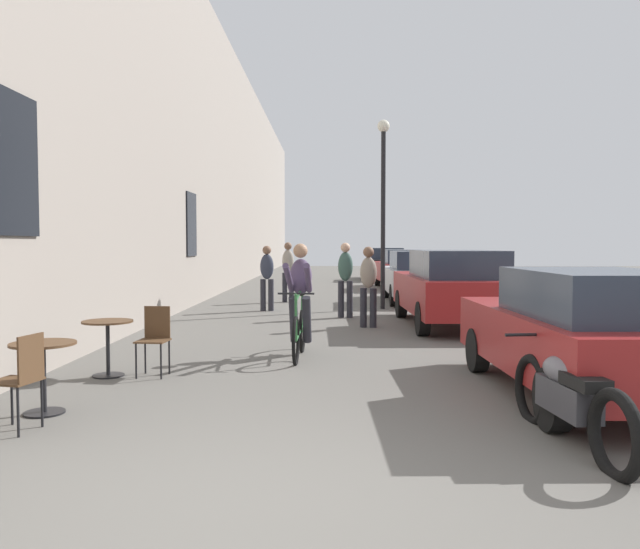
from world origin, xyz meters
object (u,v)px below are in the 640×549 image
object	(u,v)px
parked_car_nearest	(581,332)
parked_car_second	(452,287)
parked_motorcycle	(569,398)
cafe_table_near	(43,362)
pedestrian_near	(368,282)
cafe_table_mid	(108,336)
pedestrian_mid	(345,275)
pedestrian_furthest	(288,268)
cafe_chair_near_toward_street	(21,375)
parked_car_fourth	(402,268)
cyclist_on_bicycle	(300,303)
parked_car_third	(417,276)
pedestrian_far	(267,274)
cafe_chair_mid_toward_street	(155,336)
street_lamp	(383,190)
parked_car_fifth	(386,263)

from	to	relation	value
parked_car_nearest	parked_car_second	distance (m)	6.05
parked_car_nearest	parked_motorcycle	xyz separation A→B (m)	(-0.73, -1.62, -0.34)
cafe_table_near	pedestrian_near	world-z (taller)	pedestrian_near
pedestrian_near	parked_car_nearest	xyz separation A→B (m)	(1.98, -5.85, -0.19)
cafe_table_mid	pedestrian_mid	world-z (taller)	pedestrian_mid
cafe_table_mid	parked_car_nearest	distance (m)	5.73
pedestrian_furthest	parked_car_second	world-z (taller)	pedestrian_furthest
pedestrian_mid	parked_motorcycle	size ratio (longest dim) A/B	0.81
cafe_chair_near_toward_street	parked_car_fourth	size ratio (longest dim) A/B	0.21
cyclist_on_bicycle	parked_car_third	bearing A→B (deg)	71.37
pedestrian_far	parked_motorcycle	bearing A→B (deg)	-71.10
cafe_table_near	pedestrian_far	world-z (taller)	pedestrian_far
cafe_chair_mid_toward_street	parked_car_second	xyz separation A→B (m)	(4.79, 4.90, 0.30)
cafe_chair_near_toward_street	parked_motorcycle	size ratio (longest dim) A/B	0.42
cafe_chair_near_toward_street	parked_motorcycle	xyz separation A→B (m)	(4.83, -0.31, -0.11)
pedestrian_mid	pedestrian_furthest	distance (m)	4.14
cafe_table_mid	pedestrian_mid	bearing A→B (deg)	63.53
pedestrian_furthest	parked_car_third	bearing A→B (deg)	1.15
pedestrian_furthest	parked_car_third	xyz separation A→B (m)	(3.76, 0.08, -0.21)
pedestrian_near	parked_car_third	bearing A→B (deg)	72.56
cafe_chair_near_toward_street	cyclist_on_bicycle	distance (m)	4.53
street_lamp	parked_car_nearest	size ratio (longest dim) A/B	1.21
parked_car_second	parked_car_fifth	size ratio (longest dim) A/B	1.04
cafe_chair_near_toward_street	pedestrian_far	world-z (taller)	pedestrian_far
cafe_chair_mid_toward_street	cafe_table_near	bearing A→B (deg)	-107.87
parked_car_second	parked_motorcycle	size ratio (longest dim) A/B	2.08
cafe_chair_near_toward_street	parked_car_fifth	world-z (taller)	parked_car_fifth
parked_car_third	parked_car_fourth	size ratio (longest dim) A/B	1.00
pedestrian_far	parked_car_fifth	world-z (taller)	pedestrian_far
pedestrian_near	parked_car_fourth	xyz separation A→B (m)	(1.96, 11.17, -0.16)
parked_car_second	parked_motorcycle	world-z (taller)	parked_car_second
pedestrian_furthest	parked_motorcycle	xyz separation A→B (m)	(3.25, -12.97, -0.58)
cafe_chair_mid_toward_street	cyclist_on_bicycle	xyz separation A→B (m)	(1.82, 1.41, 0.29)
cafe_table_near	parked_car_third	bearing A→B (deg)	65.99
parked_car_third	pedestrian_furthest	bearing A→B (deg)	-178.85
cyclist_on_bicycle	pedestrian_furthest	world-z (taller)	pedestrian_furthest
pedestrian_near	parked_motorcycle	bearing A→B (deg)	-80.53
cafe_chair_mid_toward_street	pedestrian_mid	bearing A→B (deg)	67.61
cafe_chair_near_toward_street	street_lamp	size ratio (longest dim) A/B	0.18
pedestrian_far	parked_car_nearest	xyz separation A→B (m)	(4.36, -8.97, -0.19)
parked_car_fourth	parked_motorcycle	bearing A→B (deg)	-92.19
parked_car_fourth	parked_car_fifth	bearing A→B (deg)	91.04
street_lamp	parked_car_third	bearing A→B (deg)	59.23
cyclist_on_bicycle	pedestrian_near	size ratio (longest dim) A/B	1.07
pedestrian_far	parked_car_second	size ratio (longest dim) A/B	0.37
pedestrian_furthest	parked_car_third	world-z (taller)	pedestrian_furthest
parked_car_second	parked_car_fourth	size ratio (longest dim) A/B	1.06
cafe_table_near	pedestrian_furthest	size ratio (longest dim) A/B	0.41
cafe_chair_near_toward_street	parked_car_second	size ratio (longest dim) A/B	0.20
pedestrian_far	parked_car_nearest	world-z (taller)	pedestrian_far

